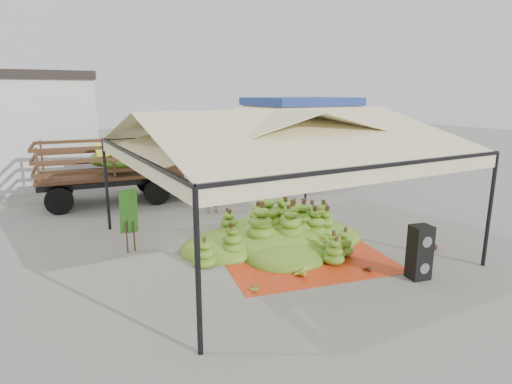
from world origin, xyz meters
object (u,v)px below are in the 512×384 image
truck_left (143,162)px  banana_heap (279,224)px  vendor (211,188)px  truck_right (315,148)px  speaker_stack (420,252)px

truck_left → banana_heap: bearing=-68.7°
vendor → truck_left: size_ratio=0.24×
banana_heap → vendor: (-0.42, 4.13, 0.31)m
vendor → truck_left: truck_left is taller
vendor → truck_right: size_ratio=0.24×
truck_right → banana_heap: bearing=-153.7°
truck_right → speaker_stack: bearing=-136.3°
banana_heap → speaker_stack: bearing=-65.9°
banana_heap → vendor: vendor is taller
banana_heap → vendor: size_ratio=3.14×
banana_heap → truck_right: 10.40m
vendor → truck_right: (7.42, 3.49, 0.65)m
banana_heap → truck_left: 7.84m
vendor → truck_left: (-1.61, 3.38, 0.67)m
banana_heap → vendor: 4.17m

